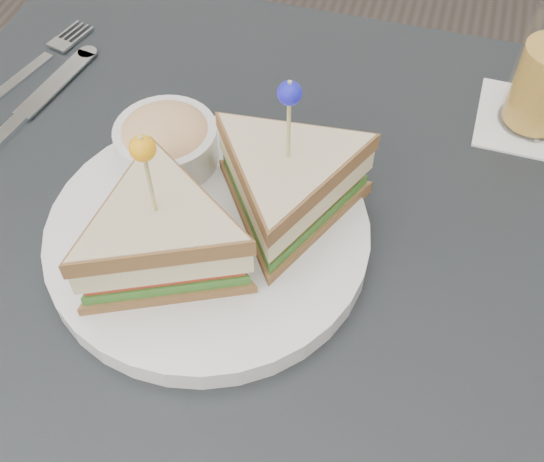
% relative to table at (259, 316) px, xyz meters
% --- Properties ---
extents(table, '(0.80, 0.80, 0.75)m').
position_rel_table_xyz_m(table, '(0.00, 0.00, 0.00)').
color(table, black).
rests_on(table, ground).
extents(plate_meal, '(0.34, 0.31, 0.17)m').
position_rel_table_xyz_m(plate_meal, '(-0.04, 0.02, 0.12)').
color(plate_meal, white).
rests_on(plate_meal, table).
extents(cutlery_fork, '(0.07, 0.18, 0.01)m').
position_rel_table_xyz_m(cutlery_fork, '(-0.33, 0.21, 0.08)').
color(cutlery_fork, silver).
rests_on(cutlery_fork, table).
extents(cutlery_knife, '(0.06, 0.22, 0.01)m').
position_rel_table_xyz_m(cutlery_knife, '(-0.30, 0.13, 0.08)').
color(cutlery_knife, white).
rests_on(cutlery_knife, table).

